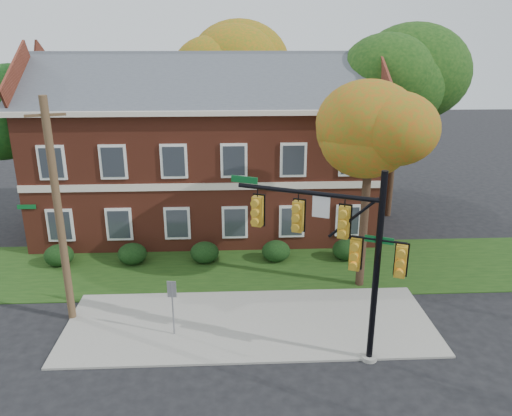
{
  "coord_description": "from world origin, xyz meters",
  "views": [
    {
      "loc": [
        -0.56,
        -15.71,
        10.46
      ],
      "look_at": [
        0.34,
        3.0,
        4.05
      ],
      "focal_mm": 35.0,
      "sensor_mm": 36.0,
      "label": 1
    }
  ],
  "objects_px": {
    "tree_far_rear": "(230,63)",
    "utility_pole": "(59,214)",
    "apartment_building": "(207,141)",
    "tree_left_rear": "(16,115)",
    "hedge_center": "(205,252)",
    "sign_post": "(172,299)",
    "tree_right_rear": "(406,81)",
    "hedge_right": "(276,251)",
    "traffic_signal": "(341,243)",
    "hedge_far_left": "(59,255)",
    "tree_near_right": "(377,137)",
    "hedge_left": "(132,254)",
    "hedge_far_right": "(347,250)"
  },
  "relations": [
    {
      "from": "hedge_right",
      "to": "tree_left_rear",
      "type": "distance_m",
      "value": 15.17
    },
    {
      "from": "tree_far_rear",
      "to": "tree_near_right",
      "type": "bearing_deg",
      "value": -69.73
    },
    {
      "from": "hedge_far_left",
      "to": "tree_left_rear",
      "type": "relative_size",
      "value": 0.16
    },
    {
      "from": "apartment_building",
      "to": "sign_post",
      "type": "distance_m",
      "value": 12.13
    },
    {
      "from": "tree_left_rear",
      "to": "tree_far_rear",
      "type": "height_order",
      "value": "tree_far_rear"
    },
    {
      "from": "tree_far_rear",
      "to": "sign_post",
      "type": "height_order",
      "value": "tree_far_rear"
    },
    {
      "from": "hedge_center",
      "to": "sign_post",
      "type": "bearing_deg",
      "value": -97.33
    },
    {
      "from": "traffic_signal",
      "to": "sign_post",
      "type": "xyz_separation_m",
      "value": [
        -5.72,
        1.29,
        -2.62
      ]
    },
    {
      "from": "hedge_far_right",
      "to": "tree_left_rear",
      "type": "height_order",
      "value": "tree_left_rear"
    },
    {
      "from": "traffic_signal",
      "to": "utility_pole",
      "type": "bearing_deg",
      "value": -171.15
    },
    {
      "from": "traffic_signal",
      "to": "apartment_building",
      "type": "bearing_deg",
      "value": 134.96
    },
    {
      "from": "hedge_center",
      "to": "sign_post",
      "type": "relative_size",
      "value": 0.62
    },
    {
      "from": "tree_near_right",
      "to": "utility_pole",
      "type": "distance_m",
      "value": 12.56
    },
    {
      "from": "hedge_far_right",
      "to": "apartment_building",
      "type": "bearing_deg",
      "value": 143.11
    },
    {
      "from": "hedge_far_left",
      "to": "utility_pole",
      "type": "xyz_separation_m",
      "value": [
        2.06,
        -4.94,
        3.85
      ]
    },
    {
      "from": "apartment_building",
      "to": "tree_left_rear",
      "type": "xyz_separation_m",
      "value": [
        -9.73,
        -1.12,
        1.69
      ]
    },
    {
      "from": "hedge_center",
      "to": "tree_far_rear",
      "type": "bearing_deg",
      "value": 84.15
    },
    {
      "from": "hedge_far_right",
      "to": "tree_right_rear",
      "type": "xyz_separation_m",
      "value": [
        4.31,
        6.11,
        7.6
      ]
    },
    {
      "from": "hedge_left",
      "to": "utility_pole",
      "type": "distance_m",
      "value": 6.43
    },
    {
      "from": "hedge_far_right",
      "to": "traffic_signal",
      "type": "height_order",
      "value": "traffic_signal"
    },
    {
      "from": "tree_far_rear",
      "to": "utility_pole",
      "type": "relative_size",
      "value": 1.34
    },
    {
      "from": "hedge_left",
      "to": "hedge_right",
      "type": "bearing_deg",
      "value": 0.0
    },
    {
      "from": "tree_right_rear",
      "to": "apartment_building",
      "type": "bearing_deg",
      "value": -175.67
    },
    {
      "from": "hedge_center",
      "to": "hedge_far_right",
      "type": "xyz_separation_m",
      "value": [
        7.0,
        0.0,
        0.0
      ]
    },
    {
      "from": "hedge_far_left",
      "to": "traffic_signal",
      "type": "distance_m",
      "value": 14.6
    },
    {
      "from": "apartment_building",
      "to": "tree_right_rear",
      "type": "distance_m",
      "value": 11.77
    },
    {
      "from": "sign_post",
      "to": "utility_pole",
      "type": "bearing_deg",
      "value": 169.03
    },
    {
      "from": "apartment_building",
      "to": "traffic_signal",
      "type": "xyz_separation_m",
      "value": [
        4.9,
        -12.88,
        -0.84
      ]
    },
    {
      "from": "hedge_left",
      "to": "tree_near_right",
      "type": "distance_m",
      "value": 12.68
    },
    {
      "from": "hedge_right",
      "to": "tree_far_rear",
      "type": "xyz_separation_m",
      "value": [
        -2.16,
        13.09,
        8.32
      ]
    },
    {
      "from": "hedge_right",
      "to": "hedge_far_left",
      "type": "bearing_deg",
      "value": 180.0
    },
    {
      "from": "tree_right_rear",
      "to": "hedge_far_right",
      "type": "bearing_deg",
      "value": -125.23
    },
    {
      "from": "apartment_building",
      "to": "hedge_far_left",
      "type": "bearing_deg",
      "value": -143.11
    },
    {
      "from": "hedge_far_right",
      "to": "utility_pole",
      "type": "height_order",
      "value": "utility_pole"
    },
    {
      "from": "hedge_right",
      "to": "traffic_signal",
      "type": "relative_size",
      "value": 0.21
    },
    {
      "from": "hedge_left",
      "to": "tree_far_rear",
      "type": "relative_size",
      "value": 0.12
    },
    {
      "from": "hedge_right",
      "to": "tree_near_right",
      "type": "bearing_deg",
      "value": -37.28
    },
    {
      "from": "hedge_left",
      "to": "hedge_far_right",
      "type": "distance_m",
      "value": 10.5
    },
    {
      "from": "sign_post",
      "to": "tree_right_rear",
      "type": "bearing_deg",
      "value": 53.54
    },
    {
      "from": "hedge_right",
      "to": "hedge_left",
      "type": "bearing_deg",
      "value": 180.0
    },
    {
      "from": "hedge_far_left",
      "to": "tree_far_rear",
      "type": "height_order",
      "value": "tree_far_rear"
    },
    {
      "from": "tree_far_rear",
      "to": "apartment_building",
      "type": "bearing_deg",
      "value": -99.71
    },
    {
      "from": "hedge_right",
      "to": "tree_right_rear",
      "type": "bearing_deg",
      "value": 38.02
    },
    {
      "from": "hedge_far_left",
      "to": "hedge_right",
      "type": "bearing_deg",
      "value": 0.0
    },
    {
      "from": "tree_right_rear",
      "to": "utility_pole",
      "type": "xyz_separation_m",
      "value": [
        -16.25,
        -11.05,
        -3.75
      ]
    },
    {
      "from": "hedge_center",
      "to": "sign_post",
      "type": "xyz_separation_m",
      "value": [
        -0.82,
        -6.34,
        1.0
      ]
    },
    {
      "from": "hedge_far_right",
      "to": "tree_left_rear",
      "type": "xyz_separation_m",
      "value": [
        -16.73,
        4.14,
        6.16
      ]
    },
    {
      "from": "tree_right_rear",
      "to": "traffic_signal",
      "type": "height_order",
      "value": "tree_right_rear"
    },
    {
      "from": "hedge_center",
      "to": "traffic_signal",
      "type": "height_order",
      "value": "traffic_signal"
    },
    {
      "from": "hedge_far_left",
      "to": "hedge_center",
      "type": "distance_m",
      "value": 7.0
    }
  ]
}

